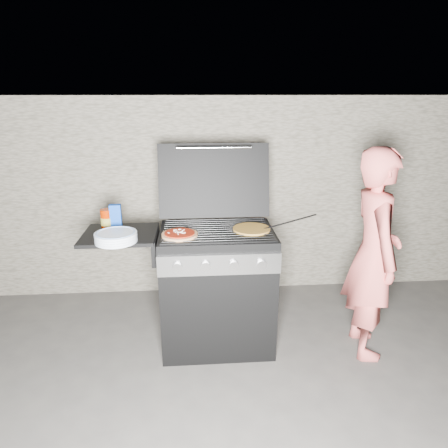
{
  "coord_description": "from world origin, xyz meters",
  "views": [
    {
      "loc": [
        -0.15,
        -2.63,
        1.82
      ],
      "look_at": [
        0.05,
        0.0,
        0.95
      ],
      "focal_mm": 32.0,
      "sensor_mm": 36.0,
      "label": 1
    }
  ],
  "objects": [
    {
      "name": "ground",
      "position": [
        0.0,
        0.0,
        0.0
      ],
      "size": [
        50.0,
        50.0,
        0.0
      ],
      "primitive_type": "plane",
      "color": "#3B3936"
    },
    {
      "name": "stone_wall",
      "position": [
        0.0,
        1.05,
        0.9
      ],
      "size": [
        8.0,
        0.35,
        1.8
      ],
      "primitive_type": "cube",
      "color": "gray",
      "rests_on": "ground"
    },
    {
      "name": "gas_grill",
      "position": [
        -0.25,
        0.0,
        0.46
      ],
      "size": [
        1.34,
        0.79,
        0.91
      ],
      "primitive_type": null,
      "color": "black",
      "rests_on": "ground"
    },
    {
      "name": "pizza_topped",
      "position": [
        -0.26,
        -0.11,
        0.92
      ],
      "size": [
        0.31,
        0.31,
        0.03
      ],
      "primitive_type": null,
      "rotation": [
        0.0,
        0.0,
        -0.38
      ],
      "color": "#D9864E",
      "rests_on": "gas_grill"
    },
    {
      "name": "pizza_plain",
      "position": [
        0.24,
        -0.03,
        0.92
      ],
      "size": [
        0.3,
        0.3,
        0.01
      ],
      "primitive_type": "cylinder",
      "rotation": [
        0.0,
        0.0,
        -0.19
      ],
      "color": "gold",
      "rests_on": "gas_grill"
    },
    {
      "name": "sauce_jar",
      "position": [
        -0.78,
        0.13,
        0.97
      ],
      "size": [
        0.11,
        0.11,
        0.13
      ],
      "primitive_type": "cylinder",
      "rotation": [
        0.0,
        0.0,
        -0.38
      ],
      "color": "#A02200",
      "rests_on": "gas_grill"
    },
    {
      "name": "blue_carton",
      "position": [
        -0.71,
        0.13,
        0.99
      ],
      "size": [
        0.08,
        0.05,
        0.17
      ],
      "primitive_type": "cube",
      "rotation": [
        0.0,
        0.0,
        0.05
      ],
      "color": "#0F3FAF",
      "rests_on": "gas_grill"
    },
    {
      "name": "plate_stack",
      "position": [
        -0.66,
        -0.17,
        0.93
      ],
      "size": [
        0.34,
        0.34,
        0.06
      ],
      "primitive_type": "cylinder",
      "rotation": [
        0.0,
        0.0,
        -0.33
      ],
      "color": "white",
      "rests_on": "gas_grill"
    },
    {
      "name": "person",
      "position": [
        1.08,
        -0.15,
        0.75
      ],
      "size": [
        0.41,
        0.58,
        1.5
      ],
      "primitive_type": "imported",
      "rotation": [
        0.0,
        0.0,
        1.47
      ],
      "color": "#D95B55",
      "rests_on": "ground"
    },
    {
      "name": "tongs",
      "position": [
        0.52,
        0.0,
        0.95
      ],
      "size": [
        0.39,
        0.1,
        0.08
      ],
      "primitive_type": "cylinder",
      "rotation": [
        0.0,
        1.4,
        0.22
      ],
      "color": "black",
      "rests_on": "gas_grill"
    }
  ]
}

